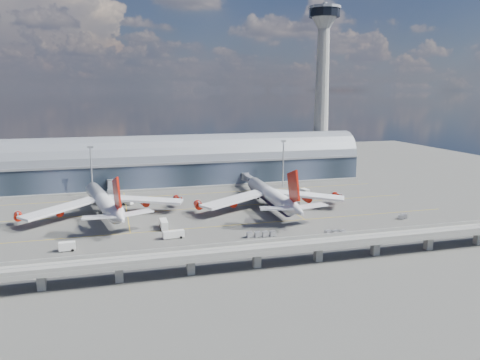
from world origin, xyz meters
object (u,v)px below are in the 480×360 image
object	(u,v)px
airliner_left	(104,202)
service_truck_4	(305,192)
floodlight_mast_left	(92,171)
service_truck_5	(126,201)
service_truck_1	(67,247)
cargo_train_0	(261,234)
floodlight_mast_right	(283,162)
cargo_train_2	(403,217)
service_truck_2	(174,234)
airliner_right	(272,196)
control_tower	(322,91)
cargo_train_1	(335,233)
service_truck_0	(164,224)
service_truck_3	(295,200)

from	to	relation	value
airliner_left	service_truck_4	size ratio (longest dim) A/B	12.26
floodlight_mast_left	service_truck_5	size ratio (longest dim) A/B	3.95
airliner_left	service_truck_1	distance (m)	42.89
service_truck_5	cargo_train_0	xyz separation A→B (m)	(45.29, -63.33, -0.61)
floodlight_mast_right	service_truck_1	size ratio (longest dim) A/B	4.86
floodlight_mast_left	floodlight_mast_right	size ratio (longest dim) A/B	1.00
service_truck_4	cargo_train_2	world-z (taller)	service_truck_4
floodlight_mast_left	service_truck_2	xyz separation A→B (m)	(29.71, -75.24, -12.18)
airliner_right	service_truck_5	size ratio (longest dim) A/B	11.08
control_tower	service_truck_5	world-z (taller)	control_tower
airliner_left	cargo_train_1	world-z (taller)	airliner_left
floodlight_mast_left	control_tower	bearing A→B (deg)	11.72
floodlight_mast_left	airliner_left	xyz separation A→B (m)	(5.86, -38.39, -7.30)
service_truck_0	service_truck_5	world-z (taller)	service_truck_0
airliner_left	service_truck_2	distance (m)	44.16
service_truck_3	cargo_train_1	size ratio (longest dim) A/B	0.67
floodlight_mast_right	cargo_train_0	distance (m)	92.11
control_tower	cargo_train_2	distance (m)	115.13
service_truck_3	cargo_train_2	world-z (taller)	service_truck_3
service_truck_0	service_truck_1	world-z (taller)	service_truck_0
control_tower	service_truck_4	size ratio (longest dim) A/B	17.44
floodlight_mast_left	service_truck_0	distance (m)	69.15
control_tower	cargo_train_1	world-z (taller)	control_tower
service_truck_0	service_truck_4	size ratio (longest dim) A/B	1.35
cargo_train_0	cargo_train_2	world-z (taller)	cargo_train_0
service_truck_4	cargo_train_1	xyz separation A→B (m)	(-15.94, -64.58, -0.73)
service_truck_4	cargo_train_1	distance (m)	66.52
service_truck_1	cargo_train_2	xyz separation A→B (m)	(130.44, 4.52, -0.62)
cargo_train_2	service_truck_1	bearing A→B (deg)	117.25
service_truck_5	floodlight_mast_right	bearing A→B (deg)	-38.43
floodlight_mast_right	cargo_train_2	world-z (taller)	floodlight_mast_right
service_truck_2	service_truck_0	bearing A→B (deg)	2.92
service_truck_1	service_truck_0	bearing A→B (deg)	-65.34
cargo_train_0	cargo_train_1	size ratio (longest dim) A/B	1.40
service_truck_0	cargo_train_0	bearing A→B (deg)	-31.01
airliner_right	cargo_train_1	distance (m)	43.78
floodlight_mast_left	airliner_right	xyz separation A→B (m)	(77.44, -45.20, -7.70)
floodlight_mast_right	airliner_right	bearing A→B (deg)	-116.52
airliner_right	cargo_train_2	world-z (taller)	airliner_right
service_truck_3	cargo_train_0	size ratio (longest dim) A/B	0.48
control_tower	floodlight_mast_left	bearing A→B (deg)	-168.28
service_truck_4	service_truck_3	bearing A→B (deg)	-134.82
floodlight_mast_left	service_truck_3	size ratio (longest dim) A/B	4.75
service_truck_4	service_truck_5	size ratio (longest dim) A/B	0.91
service_truck_2	cargo_train_2	bearing A→B (deg)	-95.33
service_truck_1	service_truck_4	world-z (taller)	service_truck_4
control_tower	service_truck_0	xyz separation A→B (m)	(-107.25, -90.20, -49.93)
service_truck_3	service_truck_2	bearing A→B (deg)	-139.00
service_truck_4	airliner_left	bearing A→B (deg)	-177.76
airliner_left	cargo_train_2	world-z (taller)	airliner_left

